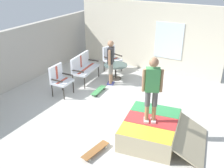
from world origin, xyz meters
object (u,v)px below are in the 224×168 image
at_px(person_watching, 111,60).
at_px(skateboard_by_bench, 98,90).
at_px(patio_chair_near_house, 111,56).
at_px(patio_chair_by_wall, 59,77).
at_px(skateboard_spare, 95,150).
at_px(patio_bench, 83,66).
at_px(skate_ramp, 152,129).
at_px(person_skater, 152,86).
at_px(patio_table, 116,69).

xyz_separation_m(person_watching, skateboard_by_bench, (-0.84, 0.02, -0.87)).
relative_size(patio_chair_near_house, skateboard_by_bench, 1.25).
distance_m(patio_chair_by_wall, skateboard_spare, 3.39).
relative_size(patio_chair_by_wall, person_watching, 0.62).
height_order(patio_bench, person_watching, person_watching).
relative_size(patio_bench, patio_chair_by_wall, 1.28).
xyz_separation_m(skateboard_by_bench, skateboard_spare, (-2.72, -1.59, 0.00)).
xyz_separation_m(skate_ramp, patio_bench, (2.13, 3.53, 0.35)).
bearing_deg(person_skater, patio_chair_near_house, 40.54).
xyz_separation_m(patio_bench, person_skater, (-2.20, -3.49, 0.87)).
bearing_deg(person_watching, patio_chair_by_wall, 144.57).
xyz_separation_m(patio_chair_by_wall, skateboard_by_bench, (0.70, -1.08, -0.53)).
xyz_separation_m(person_watching, skateboard_spare, (-3.56, -1.57, -0.87)).
relative_size(skate_ramp, skateboard_spare, 2.68).
relative_size(patio_chair_by_wall, skateboard_spare, 1.24).
bearing_deg(patio_chair_near_house, skateboard_spare, -154.91).
bearing_deg(patio_bench, person_skater, -122.28).
height_order(patio_bench, skateboard_spare, patio_bench).
xyz_separation_m(patio_chair_by_wall, skateboard_spare, (-2.02, -2.67, -0.53)).
height_order(person_watching, skateboard_spare, person_watching).
distance_m(person_watching, skateboard_spare, 3.99).
bearing_deg(skateboard_spare, patio_chair_by_wall, 52.96).
bearing_deg(patio_chair_near_house, patio_table, -138.99).
bearing_deg(person_watching, skateboard_spare, -156.19).
xyz_separation_m(skate_ramp, person_watching, (2.39, 2.50, 0.68)).
bearing_deg(person_watching, patio_chair_near_house, 28.83).
relative_size(skate_ramp, person_skater, 1.34).
relative_size(person_skater, skateboard_spare, 2.00).
distance_m(skate_ramp, patio_bench, 4.14).
xyz_separation_m(patio_chair_by_wall, person_skater, (-0.91, -3.56, 0.88)).
height_order(skate_ramp, skateboard_by_bench, skate_ramp).
relative_size(patio_table, person_watching, 0.55).
bearing_deg(skateboard_spare, skateboard_by_bench, 30.30).
distance_m(patio_chair_near_house, person_skater, 4.86).
bearing_deg(skateboard_by_bench, person_skater, -123.13).
bearing_deg(person_skater, skateboard_by_bench, 56.87).
relative_size(skateboard_by_bench, skateboard_spare, 0.99).
bearing_deg(skate_ramp, patio_chair_near_house, 41.50).
bearing_deg(patio_bench, patio_chair_near_house, -15.11).
relative_size(patio_bench, patio_table, 1.45).
height_order(skate_ramp, skateboard_spare, skate_ramp).
relative_size(patio_bench, person_watching, 0.80).
distance_m(skate_ramp, patio_chair_near_house, 4.76).
xyz_separation_m(patio_bench, skateboard_spare, (-3.31, -2.60, -0.53)).
relative_size(patio_chair_by_wall, skateboard_by_bench, 1.25).
distance_m(person_watching, person_skater, 3.52).
relative_size(patio_bench, person_skater, 0.79).
bearing_deg(person_watching, patio_table, 8.02).
bearing_deg(skateboard_by_bench, skate_ramp, -121.49).
bearing_deg(patio_chair_by_wall, skate_ramp, -103.14).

